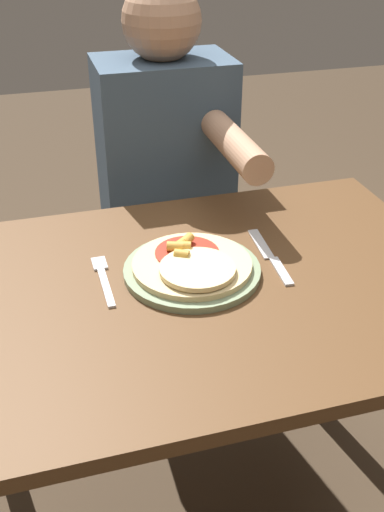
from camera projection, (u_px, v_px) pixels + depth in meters
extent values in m
cube|color=brown|center=(201.00, 290.00, 1.15)|extent=(1.04, 0.72, 0.03)
cylinder|color=brown|center=(325.00, 314.00, 1.70)|extent=(0.06, 0.06, 0.72)
cylinder|color=gray|center=(192.00, 270.00, 1.17)|extent=(0.27, 0.27, 0.01)
cylinder|color=#E0C689|center=(192.00, 265.00, 1.16)|extent=(0.23, 0.23, 0.01)
cylinder|color=#9E2819|center=(187.00, 252.00, 1.19)|extent=(0.13, 0.13, 0.00)
cylinder|color=beige|center=(197.00, 269.00, 1.13)|extent=(0.15, 0.15, 0.01)
cylinder|color=gold|center=(186.00, 240.00, 1.21)|extent=(0.03, 0.03, 0.02)
cylinder|color=gold|center=(182.00, 255.00, 1.16)|extent=(0.03, 0.03, 0.02)
cylinder|color=gold|center=(175.00, 247.00, 1.19)|extent=(0.04, 0.03, 0.02)
cylinder|color=gold|center=(181.00, 244.00, 1.19)|extent=(0.03, 0.03, 0.02)
cylinder|color=gold|center=(184.00, 246.00, 1.19)|extent=(0.03, 0.03, 0.02)
cube|color=silver|center=(106.00, 287.00, 1.13)|extent=(0.02, 0.13, 0.00)
cube|color=silver|center=(99.00, 264.00, 1.20)|extent=(0.03, 0.05, 0.00)
cube|color=silver|center=(281.00, 271.00, 1.18)|extent=(0.02, 0.10, 0.00)
cube|color=silver|center=(261.00, 244.00, 1.27)|extent=(0.03, 0.12, 0.00)
cylinder|color=#2D2D38|center=(145.00, 317.00, 1.87)|extent=(0.11, 0.11, 0.50)
cylinder|color=#2D2D38|center=(193.00, 309.00, 1.90)|extent=(0.11, 0.11, 0.50)
cube|color=#3D5166|center=(165.00, 159.00, 1.61)|extent=(0.34, 0.22, 0.53)
sphere|color=tan|center=(162.00, 21.00, 1.43)|extent=(0.19, 0.19, 0.19)
cylinder|color=tan|center=(235.00, 145.00, 1.36)|extent=(0.07, 0.30, 0.07)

